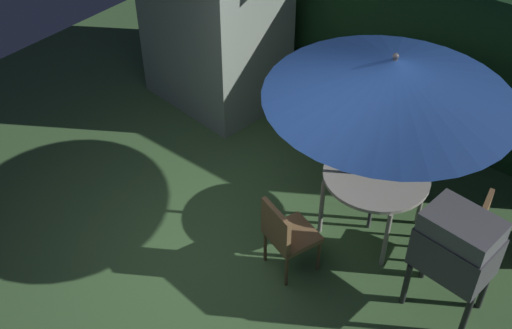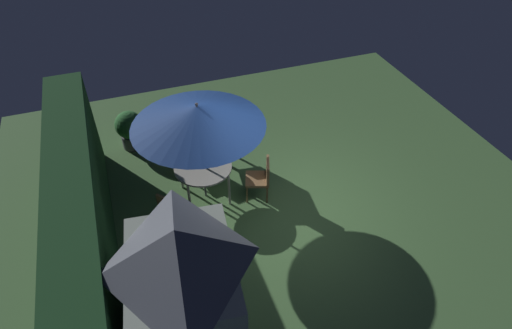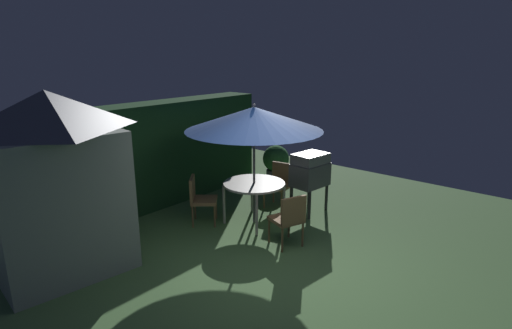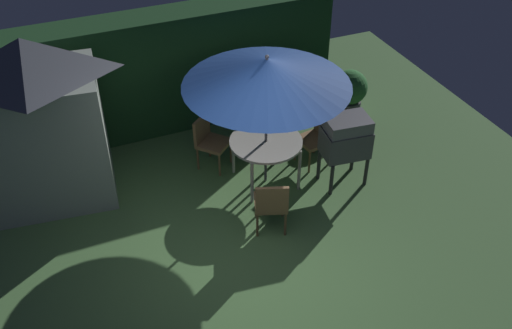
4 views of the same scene
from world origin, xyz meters
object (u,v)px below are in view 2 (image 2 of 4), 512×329
object	(u,v)px
garden_shed	(186,296)
chair_near_shed	(261,177)
chair_toward_hedge	(174,209)
patio_umbrella	(198,116)
potted_plant_by_shed	(130,128)
bbq_grill	(212,128)
patio_table	(203,169)
chair_far_side	(185,149)

from	to	relation	value
garden_shed	chair_near_shed	world-z (taller)	garden_shed
garden_shed	chair_toward_hedge	distance (m)	2.57
patio_umbrella	potted_plant_by_shed	world-z (taller)	patio_umbrella
chair_near_shed	potted_plant_by_shed	world-z (taller)	potted_plant_by_shed
bbq_grill	potted_plant_by_shed	distance (m)	2.01
bbq_grill	chair_toward_hedge	bearing A→B (deg)	145.49
patio_table	patio_umbrella	xyz separation A→B (m)	(0.00, 0.00, 1.25)
chair_near_shed	chair_far_side	world-z (taller)	same
bbq_grill	chair_near_shed	bearing A→B (deg)	-158.60
garden_shed	chair_toward_hedge	bearing A→B (deg)	-5.42
bbq_grill	chair_near_shed	world-z (taller)	bbq_grill
chair_far_side	bbq_grill	bearing A→B (deg)	-79.02
patio_umbrella	chair_near_shed	xyz separation A→B (m)	(-0.38, -1.08, -1.44)
garden_shed	potted_plant_by_shed	size ratio (longest dim) A/B	2.84
garden_shed	potted_plant_by_shed	world-z (taller)	garden_shed
bbq_grill	chair_toward_hedge	distance (m)	2.20
chair_far_side	potted_plant_by_shed	world-z (taller)	potted_plant_by_shed
garden_shed	patio_table	world-z (taller)	garden_shed
bbq_grill	potted_plant_by_shed	xyz separation A→B (m)	(1.07, 1.67, -0.34)
chair_far_side	chair_toward_hedge	world-z (taller)	same
patio_table	potted_plant_by_shed	world-z (taller)	potted_plant_by_shed
garden_shed	bbq_grill	size ratio (longest dim) A/B	2.19
garden_shed	chair_far_side	world-z (taller)	garden_shed
chair_near_shed	patio_table	bearing A→B (deg)	70.33
patio_table	patio_umbrella	distance (m)	1.25
bbq_grill	chair_far_side	world-z (taller)	bbq_grill
chair_near_shed	potted_plant_by_shed	bearing A→B (deg)	41.29
garden_shed	chair_near_shed	distance (m)	3.50
bbq_grill	chair_near_shed	distance (m)	1.64
bbq_grill	chair_toward_hedge	xyz separation A→B (m)	(-1.79, 1.23, -0.33)
chair_far_side	potted_plant_by_shed	size ratio (longest dim) A/B	0.97
patio_umbrella	chair_near_shed	bearing A→B (deg)	-109.67
patio_table	chair_far_side	distance (m)	1.02
patio_table	potted_plant_by_shed	distance (m)	2.49
bbq_grill	patio_table	bearing A→B (deg)	156.42
patio_umbrella	chair_toward_hedge	bearing A→B (deg)	132.26
patio_umbrella	patio_table	bearing A→B (deg)	-104.04
chair_near_shed	chair_toward_hedge	size ratio (longest dim) A/B	1.00
garden_shed	bbq_grill	distance (m)	4.49
garden_shed	patio_table	xyz separation A→B (m)	(3.10, -0.98, -0.62)
bbq_grill	patio_umbrella	bearing A→B (deg)	156.42
chair_far_side	patio_umbrella	bearing A→B (deg)	-170.84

